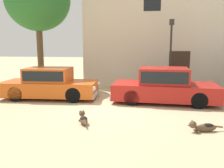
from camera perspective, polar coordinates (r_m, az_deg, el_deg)
ground_plane at (r=9.03m, az=-0.93°, el=-5.83°), size 80.00×80.00×0.00m
parked_sedan_nearest at (r=10.86m, az=-15.15°, el=0.16°), size 4.43×1.91×1.40m
parked_sedan_second at (r=10.00m, az=12.76°, el=-0.33°), size 4.53×2.07×1.47m
apartment_block at (r=16.66m, az=23.03°, el=12.62°), size 15.30×6.44×7.05m
stray_dog_spotted at (r=7.27m, az=-7.10°, el=-8.51°), size 0.47×0.96×0.35m
stray_dog_tan at (r=7.01m, az=21.57°, el=-9.78°), size 1.04×0.37×0.36m
street_lamp at (r=12.02m, az=14.34°, el=9.06°), size 0.22×0.22×3.67m
acacia_tree_left at (r=13.98m, az=-17.91°, el=19.17°), size 3.58×3.22×6.58m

